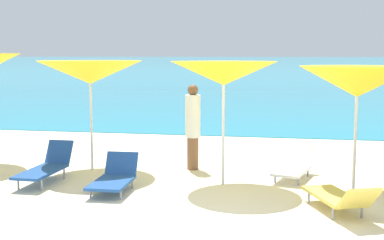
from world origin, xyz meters
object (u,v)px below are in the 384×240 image
at_px(lounge_chair_3, 340,197).
at_px(beachgoer_1, 193,124).
at_px(lounge_chair_2, 46,166).
at_px(lounge_chair_1, 114,177).
at_px(lounge_chair_8, 294,165).
at_px(umbrella_1, 90,72).
at_px(umbrella_2, 224,74).
at_px(umbrella_3, 357,82).

height_order(lounge_chair_3, beachgoer_1, beachgoer_1).
bearing_deg(lounge_chair_2, beachgoer_1, 33.06).
distance_m(lounge_chair_1, lounge_chair_8, 3.51).
distance_m(lounge_chair_8, beachgoer_1, 2.24).
bearing_deg(umbrella_1, beachgoer_1, 12.82).
relative_size(lounge_chair_3, lounge_chair_8, 1.08).
xyz_separation_m(umbrella_2, lounge_chair_2, (-3.31, -0.44, -1.76)).
distance_m(umbrella_3, lounge_chair_3, 2.19).
relative_size(umbrella_1, lounge_chair_1, 1.73).
bearing_deg(beachgoer_1, lounge_chair_3, -160.88).
height_order(umbrella_1, beachgoer_1, umbrella_1).
relative_size(lounge_chair_2, lounge_chair_3, 0.95).
distance_m(lounge_chair_3, beachgoer_1, 3.87).
bearing_deg(lounge_chair_8, lounge_chair_1, -138.54).
bearing_deg(lounge_chair_2, umbrella_2, 8.18).
xyz_separation_m(umbrella_1, lounge_chair_2, (-0.47, -1.13, -1.73)).
distance_m(umbrella_2, lounge_chair_8, 2.35).
bearing_deg(lounge_chair_2, umbrella_3, 4.20).
bearing_deg(lounge_chair_8, beachgoer_1, -176.41).
bearing_deg(umbrella_1, lounge_chair_8, 0.98).
bearing_deg(lounge_chair_3, lounge_chair_8, -95.95).
xyz_separation_m(umbrella_1, beachgoer_1, (2.05, 0.47, -1.08)).
bearing_deg(lounge_chair_8, lounge_chair_3, -59.13).
distance_m(lounge_chair_2, lounge_chair_8, 4.77).
bearing_deg(lounge_chair_8, umbrella_2, -135.25).
xyz_separation_m(umbrella_1, umbrella_2, (2.84, -0.70, 0.02)).
height_order(umbrella_2, beachgoer_1, umbrella_2).
relative_size(lounge_chair_1, lounge_chair_8, 0.86).
bearing_deg(beachgoer_1, umbrella_1, 75.52).
bearing_deg(lounge_chair_3, lounge_chair_1, -31.91).
relative_size(umbrella_2, lounge_chair_1, 1.73).
relative_size(lounge_chair_2, beachgoer_1, 0.88).
height_order(lounge_chair_1, lounge_chair_3, lounge_chair_1).
relative_size(umbrella_2, lounge_chair_2, 1.45).
distance_m(umbrella_2, umbrella_3, 2.32).
height_order(lounge_chair_2, lounge_chair_3, lounge_chair_2).
distance_m(umbrella_3, beachgoer_1, 3.49).
bearing_deg(lounge_chair_2, lounge_chair_8, 15.29).
relative_size(umbrella_2, lounge_chair_8, 1.50).
height_order(umbrella_3, lounge_chair_2, umbrella_3).
bearing_deg(umbrella_3, umbrella_1, 171.34).
bearing_deg(umbrella_3, lounge_chair_8, 139.87).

